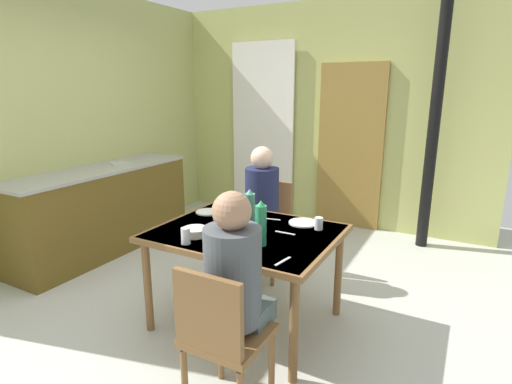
# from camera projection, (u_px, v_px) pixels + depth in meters

# --- Properties ---
(ground_plane) EXTENTS (6.64, 6.64, 0.00)m
(ground_plane) POSITION_uv_depth(u_px,v_px,m) (209.00, 305.00, 3.28)
(ground_plane) COLOR #BABCB1
(wall_back) EXTENTS (4.19, 0.10, 2.73)m
(wall_back) POSITION_uv_depth(u_px,v_px,m) (322.00, 116.00, 5.11)
(wall_back) COLOR tan
(wall_back) RESTS_ON ground_plane
(wall_left) EXTENTS (0.10, 3.83, 2.73)m
(wall_left) POSITION_uv_depth(u_px,v_px,m) (88.00, 120.00, 4.41)
(wall_left) COLOR tan
(wall_left) RESTS_ON ground_plane
(door_wooden) EXTENTS (0.80, 0.05, 2.00)m
(door_wooden) POSITION_uv_depth(u_px,v_px,m) (350.00, 148.00, 4.95)
(door_wooden) COLOR olive
(door_wooden) RESTS_ON ground_plane
(stove_pipe_column) EXTENTS (0.12, 0.12, 2.73)m
(stove_pipe_column) POSITION_uv_depth(u_px,v_px,m) (434.00, 122.00, 4.19)
(stove_pipe_column) COLOR black
(stove_pipe_column) RESTS_ON ground_plane
(curtain_panel) EXTENTS (0.90, 0.03, 2.29)m
(curtain_panel) POSITION_uv_depth(u_px,v_px,m) (262.00, 131.00, 5.45)
(curtain_panel) COLOR white
(curtain_panel) RESTS_ON ground_plane
(kitchen_counter) EXTENTS (0.61, 2.05, 0.91)m
(kitchen_counter) POSITION_uv_depth(u_px,v_px,m) (102.00, 210.00, 4.31)
(kitchen_counter) COLOR brown
(kitchen_counter) RESTS_ON ground_plane
(dining_table) EXTENTS (1.27, 0.99, 0.73)m
(dining_table) POSITION_uv_depth(u_px,v_px,m) (246.00, 240.00, 2.89)
(dining_table) COLOR brown
(dining_table) RESTS_ON ground_plane
(chair_near_diner) EXTENTS (0.40, 0.40, 0.87)m
(chair_near_diner) POSITION_uv_depth(u_px,v_px,m) (221.00, 334.00, 2.05)
(chair_near_diner) COLOR brown
(chair_near_diner) RESTS_ON ground_plane
(chair_far_diner) EXTENTS (0.40, 0.40, 0.87)m
(chair_far_diner) POSITION_uv_depth(u_px,v_px,m) (268.00, 222.00, 3.77)
(chair_far_diner) COLOR brown
(chair_far_diner) RESTS_ON ground_plane
(person_near_diner) EXTENTS (0.30, 0.37, 0.77)m
(person_near_diner) POSITION_uv_depth(u_px,v_px,m) (234.00, 273.00, 2.09)
(person_near_diner) COLOR #485956
(person_near_diner) RESTS_ON ground_plane
(person_far_diner) EXTENTS (0.30, 0.37, 0.77)m
(person_far_diner) POSITION_uv_depth(u_px,v_px,m) (261.00, 196.00, 3.58)
(person_far_diner) COLOR #1B254E
(person_far_diner) RESTS_ON ground_plane
(water_bottle_green_near) EXTENTS (0.08, 0.08, 0.28)m
(water_bottle_green_near) POSITION_uv_depth(u_px,v_px,m) (250.00, 209.00, 2.92)
(water_bottle_green_near) COLOR #3B8A70
(water_bottle_green_near) RESTS_ON dining_table
(water_bottle_green_far) EXTENTS (0.07, 0.07, 0.30)m
(water_bottle_green_far) POSITION_uv_depth(u_px,v_px,m) (261.00, 224.00, 2.57)
(water_bottle_green_far) COLOR #238454
(water_bottle_green_far) RESTS_ON dining_table
(serving_bowl_center) EXTENTS (0.17, 0.17, 0.05)m
(serving_bowl_center) POSITION_uv_depth(u_px,v_px,m) (195.00, 232.00, 2.77)
(serving_bowl_center) COLOR beige
(serving_bowl_center) RESTS_ON dining_table
(dinner_plate_near_left) EXTENTS (0.19, 0.19, 0.01)m
(dinner_plate_near_left) POSITION_uv_depth(u_px,v_px,m) (208.00, 212.00, 3.28)
(dinner_plate_near_left) COLOR white
(dinner_plate_near_left) RESTS_ON dining_table
(dinner_plate_near_right) EXTENTS (0.22, 0.22, 0.01)m
(dinner_plate_near_right) POSITION_uv_depth(u_px,v_px,m) (303.00, 223.00, 3.02)
(dinner_plate_near_right) COLOR white
(dinner_plate_near_right) RESTS_ON dining_table
(drinking_glass_by_near_diner) EXTENTS (0.06, 0.06, 0.09)m
(drinking_glass_by_near_diner) POSITION_uv_depth(u_px,v_px,m) (319.00, 224.00, 2.88)
(drinking_glass_by_near_diner) COLOR silver
(drinking_glass_by_near_diner) RESTS_ON dining_table
(drinking_glass_by_far_diner) EXTENTS (0.06, 0.06, 0.11)m
(drinking_glass_by_far_diner) POSITION_uv_depth(u_px,v_px,m) (186.00, 236.00, 2.62)
(drinking_glass_by_far_diner) COLOR silver
(drinking_glass_by_far_diner) RESTS_ON dining_table
(bread_plate_sliced) EXTENTS (0.19, 0.19, 0.02)m
(bread_plate_sliced) POSITION_uv_depth(u_px,v_px,m) (245.00, 213.00, 3.25)
(bread_plate_sliced) COLOR #DBB77A
(bread_plate_sliced) RESTS_ON dining_table
(cutlery_knife_near) EXTENTS (0.15, 0.04, 0.00)m
(cutlery_knife_near) POSITION_uv_depth(u_px,v_px,m) (271.00, 219.00, 3.12)
(cutlery_knife_near) COLOR silver
(cutlery_knife_near) RESTS_ON dining_table
(cutlery_fork_near) EXTENTS (0.04, 0.15, 0.00)m
(cutlery_fork_near) POSITION_uv_depth(u_px,v_px,m) (283.00, 261.00, 2.36)
(cutlery_fork_near) COLOR silver
(cutlery_fork_near) RESTS_ON dining_table
(cutlery_knife_far) EXTENTS (0.15, 0.02, 0.00)m
(cutlery_knife_far) POSITION_uv_depth(u_px,v_px,m) (285.00, 233.00, 2.82)
(cutlery_knife_far) COLOR silver
(cutlery_knife_far) RESTS_ON dining_table
(cutlery_fork_far) EXTENTS (0.15, 0.02, 0.00)m
(cutlery_fork_far) POSITION_uv_depth(u_px,v_px,m) (222.00, 221.00, 3.08)
(cutlery_fork_far) COLOR silver
(cutlery_fork_far) RESTS_ON dining_table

